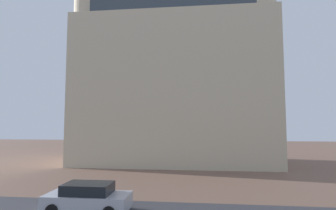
# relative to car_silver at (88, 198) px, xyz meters

# --- Properties ---
(landmark_building) EXTENTS (23.27, 10.51, 33.49)m
(landmark_building) POSITION_rel_car_silver_xyz_m (3.54, 17.70, 10.04)
(landmark_building) COLOR beige
(landmark_building) RESTS_ON ground_plane
(car_silver) EXTENTS (4.46, 1.99, 1.51)m
(car_silver) POSITION_rel_car_silver_xyz_m (0.00, 0.00, 0.00)
(car_silver) COLOR #B2B2BC
(car_silver) RESTS_ON ground_plane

